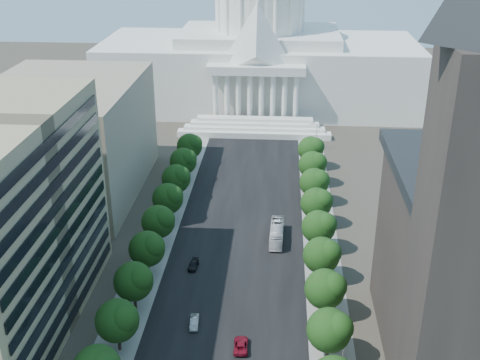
% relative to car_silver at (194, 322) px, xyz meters
% --- Properties ---
extents(road_asphalt, '(30.00, 260.00, 0.01)m').
position_rel_car_silver_xyz_m(road_asphalt, '(5.91, 46.45, -0.74)').
color(road_asphalt, black).
rests_on(road_asphalt, ground).
extents(sidewalk_left, '(8.00, 260.00, 0.02)m').
position_rel_car_silver_xyz_m(sidewalk_left, '(-13.09, 46.45, -0.74)').
color(sidewalk_left, gray).
rests_on(sidewalk_left, ground).
extents(sidewalk_right, '(8.00, 260.00, 0.02)m').
position_rel_car_silver_xyz_m(sidewalk_right, '(24.91, 46.45, -0.74)').
color(sidewalk_right, gray).
rests_on(sidewalk_right, ground).
extents(capitol, '(120.00, 56.00, 73.00)m').
position_rel_car_silver_xyz_m(capitol, '(5.91, 141.34, 19.26)').
color(capitol, white).
rests_on(capitol, ground).
extents(office_block_left_far, '(38.00, 52.00, 30.00)m').
position_rel_car_silver_xyz_m(office_block_left_far, '(-42.09, 56.45, 14.26)').
color(office_block_left_far, gray).
rests_on(office_block_left_far, ground).
extents(tree_l_c, '(7.79, 7.60, 9.97)m').
position_rel_car_silver_xyz_m(tree_l_c, '(-11.75, -7.74, 5.71)').
color(tree_l_c, '#33261C').
rests_on(tree_l_c, ground).
extents(tree_l_d, '(7.79, 7.60, 9.97)m').
position_rel_car_silver_xyz_m(tree_l_d, '(-11.75, 4.26, 5.71)').
color(tree_l_d, '#33261C').
rests_on(tree_l_d, ground).
extents(tree_l_e, '(7.79, 7.60, 9.97)m').
position_rel_car_silver_xyz_m(tree_l_e, '(-11.75, 16.26, 5.71)').
color(tree_l_e, '#33261C').
rests_on(tree_l_e, ground).
extents(tree_l_f, '(7.79, 7.60, 9.97)m').
position_rel_car_silver_xyz_m(tree_l_f, '(-11.75, 28.26, 5.71)').
color(tree_l_f, '#33261C').
rests_on(tree_l_f, ground).
extents(tree_l_g, '(7.79, 7.60, 9.97)m').
position_rel_car_silver_xyz_m(tree_l_g, '(-11.75, 40.26, 5.71)').
color(tree_l_g, '#33261C').
rests_on(tree_l_g, ground).
extents(tree_l_h, '(7.79, 7.60, 9.97)m').
position_rel_car_silver_xyz_m(tree_l_h, '(-11.75, 52.26, 5.71)').
color(tree_l_h, '#33261C').
rests_on(tree_l_h, ground).
extents(tree_l_i, '(7.79, 7.60, 9.97)m').
position_rel_car_silver_xyz_m(tree_l_i, '(-11.75, 64.26, 5.71)').
color(tree_l_i, '#33261C').
rests_on(tree_l_i, ground).
extents(tree_l_j, '(7.79, 7.60, 9.97)m').
position_rel_car_silver_xyz_m(tree_l_j, '(-11.75, 76.26, 5.71)').
color(tree_l_j, '#33261C').
rests_on(tree_l_j, ground).
extents(tree_r_c, '(7.79, 7.60, 9.97)m').
position_rel_car_silver_xyz_m(tree_r_c, '(24.25, -7.74, 5.71)').
color(tree_r_c, '#33261C').
rests_on(tree_r_c, ground).
extents(tree_r_d, '(7.79, 7.60, 9.97)m').
position_rel_car_silver_xyz_m(tree_r_d, '(24.25, 4.26, 5.71)').
color(tree_r_d, '#33261C').
rests_on(tree_r_d, ground).
extents(tree_r_e, '(7.79, 7.60, 9.97)m').
position_rel_car_silver_xyz_m(tree_r_e, '(24.25, 16.26, 5.71)').
color(tree_r_e, '#33261C').
rests_on(tree_r_e, ground).
extents(tree_r_f, '(7.79, 7.60, 9.97)m').
position_rel_car_silver_xyz_m(tree_r_f, '(24.25, 28.26, 5.71)').
color(tree_r_f, '#33261C').
rests_on(tree_r_f, ground).
extents(tree_r_g, '(7.79, 7.60, 9.97)m').
position_rel_car_silver_xyz_m(tree_r_g, '(24.25, 40.26, 5.71)').
color(tree_r_g, '#33261C').
rests_on(tree_r_g, ground).
extents(tree_r_h, '(7.79, 7.60, 9.97)m').
position_rel_car_silver_xyz_m(tree_r_h, '(24.25, 52.26, 5.71)').
color(tree_r_h, '#33261C').
rests_on(tree_r_h, ground).
extents(tree_r_i, '(7.79, 7.60, 9.97)m').
position_rel_car_silver_xyz_m(tree_r_i, '(24.25, 64.26, 5.71)').
color(tree_r_i, '#33261C').
rests_on(tree_r_i, ground).
extents(tree_r_j, '(7.79, 7.60, 9.97)m').
position_rel_car_silver_xyz_m(tree_r_j, '(24.25, 76.26, 5.71)').
color(tree_r_j, '#33261C').
rests_on(tree_r_j, ground).
extents(streetlight_b, '(2.61, 0.44, 9.00)m').
position_rel_car_silver_xyz_m(streetlight_b, '(25.82, -8.55, 5.08)').
color(streetlight_b, gray).
rests_on(streetlight_b, ground).
extents(streetlight_c, '(2.61, 0.44, 9.00)m').
position_rel_car_silver_xyz_m(streetlight_c, '(25.82, 16.45, 5.08)').
color(streetlight_c, gray).
rests_on(streetlight_c, ground).
extents(streetlight_d, '(2.61, 0.44, 9.00)m').
position_rel_car_silver_xyz_m(streetlight_d, '(25.82, 41.45, 5.08)').
color(streetlight_d, gray).
rests_on(streetlight_d, ground).
extents(streetlight_e, '(2.61, 0.44, 9.00)m').
position_rel_car_silver_xyz_m(streetlight_e, '(25.82, 66.45, 5.08)').
color(streetlight_e, gray).
rests_on(streetlight_e, ground).
extents(streetlight_f, '(2.61, 0.44, 9.00)m').
position_rel_car_silver_xyz_m(streetlight_f, '(25.82, 91.45, 5.08)').
color(streetlight_f, gray).
rests_on(streetlight_f, ground).
extents(car_silver, '(1.90, 4.62, 1.49)m').
position_rel_car_silver_xyz_m(car_silver, '(0.00, 0.00, 0.00)').
color(car_silver, '#95989C').
rests_on(car_silver, ground).
extents(car_red, '(2.65, 5.45, 1.49)m').
position_rel_car_silver_xyz_m(car_red, '(9.04, -5.86, 0.00)').
color(car_red, maroon).
rests_on(car_red, ground).
extents(car_dark_b, '(2.16, 4.60, 1.30)m').
position_rel_car_silver_xyz_m(car_dark_b, '(-2.98, 19.61, -0.09)').
color(car_dark_b, black).
rests_on(car_dark_b, ground).
extents(city_bus, '(3.31, 12.65, 3.50)m').
position_rel_car_silver_xyz_m(city_bus, '(14.68, 32.97, 1.01)').
color(city_bus, silver).
rests_on(city_bus, ground).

